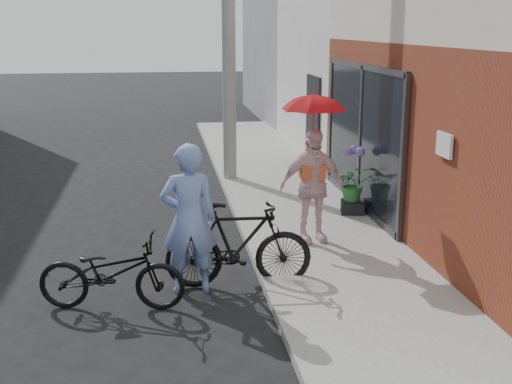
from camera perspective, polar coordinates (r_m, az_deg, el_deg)
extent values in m
plane|color=black|center=(7.93, -5.49, -9.75)|extent=(80.00, 80.00, 0.00)
cube|color=gray|center=(10.06, 5.90, -4.03)|extent=(2.20, 24.00, 0.12)
cube|color=#9E9E99|center=(9.85, -0.68, -4.37)|extent=(0.12, 24.00, 0.12)
cube|color=black|center=(11.44, 9.38, 4.84)|extent=(0.06, 3.80, 2.40)
cube|color=white|center=(8.33, 16.40, 4.03)|extent=(0.04, 0.40, 0.30)
cube|color=white|center=(17.89, 16.92, 14.76)|extent=(8.00, 6.00, 7.00)
cube|color=gray|center=(24.42, 9.75, 14.96)|extent=(8.00, 8.00, 7.00)
cylinder|color=#9E9E99|center=(13.30, -2.47, 15.62)|extent=(0.28, 0.28, 7.00)
imported|color=#7B98DB|center=(7.93, -5.99, -2.42)|extent=(0.71, 0.48, 1.90)
imported|color=black|center=(7.76, -12.73, -7.00)|extent=(1.81, 0.90, 0.91)
imported|color=black|center=(8.17, -1.54, -4.71)|extent=(1.89, 0.63, 1.12)
imported|color=silver|center=(9.47, 4.99, 0.53)|extent=(1.05, 0.56, 1.70)
imported|color=red|center=(9.25, 5.16, 7.99)|extent=(0.89, 0.89, 0.78)
cube|color=black|center=(11.20, 8.57, -1.31)|extent=(0.47, 0.47, 0.21)
imported|color=#2C6E32|center=(11.09, 8.66, 0.76)|extent=(0.56, 0.49, 0.63)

